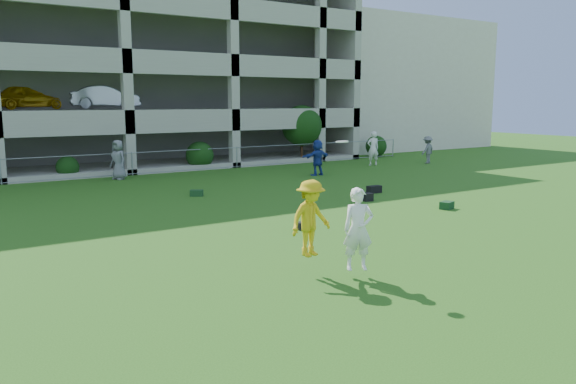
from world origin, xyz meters
TOP-DOWN VIEW (x-y plane):
  - ground at (0.00, 0.00)m, footprint 100.00×100.00m
  - stucco_building at (23.00, 28.00)m, footprint 16.00×14.00m
  - bystander_c at (-1.01, 17.91)m, footprint 0.92×1.09m
  - bystander_d at (7.93, 13.90)m, footprint 1.71×0.66m
  - bystander_e at (13.32, 15.77)m, footprint 0.83×0.66m
  - bystander_f at (16.80, 14.76)m, footprint 1.17×0.82m
  - bag_black_b at (0.38, 4.23)m, footprint 0.41×0.27m
  - bag_green_c at (6.42, 4.09)m, footprint 0.58×0.49m
  - crate_d at (5.13, 6.83)m, footprint 0.39×0.39m
  - bag_black_e at (6.61, 8.11)m, footprint 0.61×0.33m
  - bag_green_g at (0.15, 11.37)m, footprint 0.58×0.52m
  - frisbee_contest at (-1.75, 0.32)m, footprint 1.70×1.42m
  - parking_garage at (-0.01, 27.70)m, footprint 30.00×14.00m
  - fence at (0.00, 19.00)m, footprint 36.06×0.06m
  - shrub_row at (4.59, 19.70)m, footprint 34.38×2.52m

SIDE VIEW (x-z plane):
  - ground at x=0.00m, z-range 0.00..0.00m
  - bag_black_b at x=0.38m, z-range 0.00..0.22m
  - bag_green_g at x=0.15m, z-range 0.00..0.25m
  - bag_green_c at x=6.42m, z-range 0.00..0.26m
  - crate_d at x=5.13m, z-range 0.00..0.30m
  - bag_black_e at x=6.61m, z-range 0.00..0.30m
  - fence at x=0.00m, z-range 0.01..1.21m
  - bystander_f at x=16.80m, z-range 0.00..1.65m
  - bystander_d at x=7.93m, z-range 0.00..1.81m
  - bystander_c at x=-1.01m, z-range 0.00..1.90m
  - bystander_e at x=13.32m, z-range 0.00..1.99m
  - frisbee_contest at x=-1.75m, z-range -0.17..2.57m
  - shrub_row at x=4.59m, z-range -0.24..3.26m
  - stucco_building at x=23.00m, z-range 0.00..10.00m
  - parking_garage at x=-0.01m, z-range 0.01..12.01m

